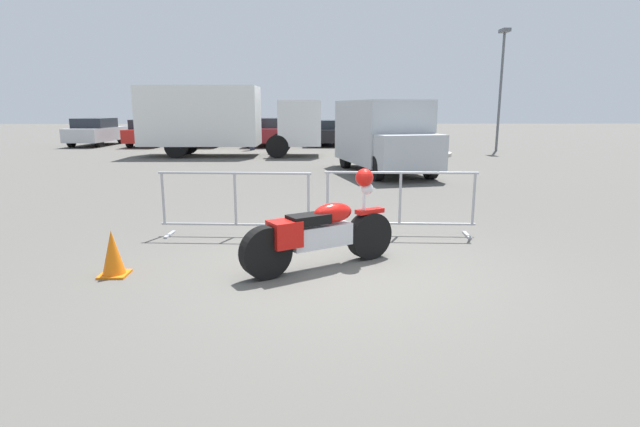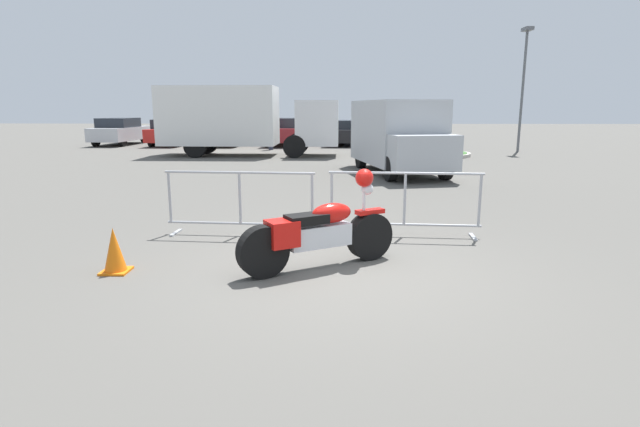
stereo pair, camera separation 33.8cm
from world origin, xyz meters
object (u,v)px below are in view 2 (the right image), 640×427
(parked_car_black, at_px, (341,133))
(parked_car_blue, at_px, (398,132))
(parked_car_silver, at_px, (120,131))
(street_lamp, at_px, (524,72))
(crowd_barrier_far, at_px, (405,203))
(delivery_van, at_px, (398,134))
(motorcycle, at_px, (319,232))
(box_truck, at_px, (240,118))
(parked_car_tan, at_px, (228,133))
(parked_car_maroon, at_px, (285,132))
(pedestrian, at_px, (271,131))
(traffic_cone, at_px, (114,251))
(parked_car_red, at_px, (173,132))
(crowd_barrier_near, at_px, (240,202))

(parked_car_black, relative_size, parked_car_blue, 0.93)
(parked_car_silver, xyz_separation_m, street_lamp, (21.03, -4.14, 2.95))
(crowd_barrier_far, xyz_separation_m, delivery_van, (0.93, 8.27, 0.68))
(motorcycle, xyz_separation_m, box_truck, (-3.90, 15.69, 1.15))
(parked_car_tan, bearing_deg, parked_car_maroon, -82.08)
(delivery_van, distance_m, street_lamp, 10.79)
(pedestrian, bearing_deg, motorcycle, 86.93)
(traffic_cone, bearing_deg, box_truck, 94.56)
(parked_car_blue, bearing_deg, parked_car_red, 92.80)
(parked_car_maroon, bearing_deg, parked_car_blue, -87.43)
(motorcycle, xyz_separation_m, parked_car_blue, (3.79, 21.78, 0.27))
(parked_car_silver, xyz_separation_m, parked_car_maroon, (9.45, -0.31, 0.00))
(delivery_van, relative_size, parked_car_red, 1.22)
(parked_car_tan, xyz_separation_m, street_lamp, (14.73, -3.54, 3.03))
(traffic_cone, bearing_deg, motorcycle, 5.64)
(parked_car_tan, relative_size, street_lamp, 0.71)
(parked_car_silver, relative_size, parked_car_blue, 1.00)
(motorcycle, relative_size, street_lamp, 0.36)
(parked_car_red, xyz_separation_m, parked_car_blue, (12.60, 0.04, 0.03))
(parked_car_silver, distance_m, street_lamp, 21.63)
(parked_car_silver, distance_m, parked_car_red, 3.17)
(crowd_barrier_near, xyz_separation_m, box_truck, (-2.55, 14.01, 1.08))
(parked_car_maroon, relative_size, street_lamp, 0.80)
(street_lamp, bearing_deg, parked_car_tan, 166.50)
(parked_car_silver, relative_size, street_lamp, 0.79)
(crowd_barrier_far, relative_size, parked_car_tan, 0.62)
(parked_car_red, relative_size, parked_car_maroon, 0.95)
(delivery_van, bearing_deg, parked_car_silver, -142.23)
(motorcycle, bearing_deg, parked_car_silver, 88.09)
(parked_car_maroon, distance_m, traffic_cone, 22.06)
(parked_car_red, distance_m, traffic_cone, 22.86)
(parked_car_tan, bearing_deg, crowd_barrier_far, -157.88)
(parked_car_tan, bearing_deg, parked_car_silver, 87.15)
(parked_car_black, xyz_separation_m, street_lamp, (8.43, -4.04, 3.01))
(crowd_barrier_near, relative_size, traffic_cone, 4.21)
(parked_car_silver, bearing_deg, parked_car_red, -93.83)
(parked_car_blue, bearing_deg, parked_car_silver, 91.47)
(crowd_barrier_near, bearing_deg, street_lamp, 57.39)
(delivery_van, height_order, parked_car_tan, delivery_van)
(crowd_barrier_far, xyz_separation_m, parked_car_red, (-10.16, 20.07, 0.17))
(parked_car_tan, bearing_deg, traffic_cone, -169.42)
(crowd_barrier_far, height_order, delivery_van, delivery_van)
(parked_car_silver, bearing_deg, parked_car_blue, -88.53)
(delivery_van, height_order, parked_car_blue, delivery_van)
(delivery_van, distance_m, traffic_cone, 11.37)
(parked_car_black, bearing_deg, crowd_barrier_near, 177.05)
(parked_car_tan, distance_m, traffic_cone, 21.97)
(box_truck, relative_size, parked_car_silver, 1.72)
(motorcycle, distance_m, crowd_barrier_near, 2.16)
(parked_car_red, bearing_deg, parked_car_maroon, -86.97)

